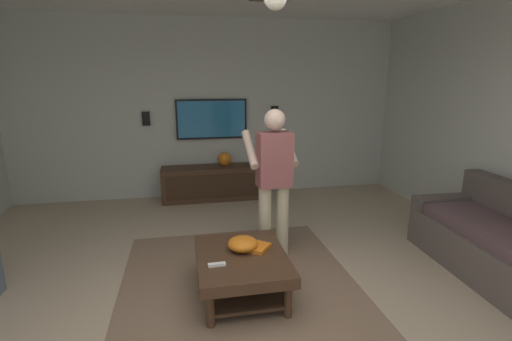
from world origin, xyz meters
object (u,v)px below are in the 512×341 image
object	(u,v)px
tv	(212,119)
vase_round	(225,159)
book	(259,247)
couch	(505,246)
bowl	(243,244)
wall_speaker_left	(275,112)
person_standing	(274,175)
wall_speaker_right	(146,119)
remote_white	(217,265)
coffee_table	(242,265)
media_console	(215,183)

from	to	relation	value
tv	vase_round	xyz separation A→B (m)	(-0.22, -0.18, -0.64)
book	couch	bearing A→B (deg)	-57.45
bowl	vase_round	bearing A→B (deg)	-3.21
wall_speaker_left	vase_round	bearing A→B (deg)	104.46
book	wall_speaker_left	bearing A→B (deg)	22.01
person_standing	wall_speaker_right	bearing A→B (deg)	28.28
remote_white	book	distance (m)	0.48
coffee_table	book	xyz separation A→B (m)	(0.07, -0.17, 0.12)
coffee_table	wall_speaker_left	distance (m)	3.48
person_standing	remote_white	world-z (taller)	person_standing
coffee_table	bowl	bearing A→B (deg)	-16.57
media_console	tv	world-z (taller)	tv
couch	book	bearing A→B (deg)	-3.16
tv	book	size ratio (longest dim) A/B	5.25
couch	bowl	size ratio (longest dim) A/B	6.95
coffee_table	media_console	size ratio (longest dim) A/B	0.59
person_standing	wall_speaker_right	xyz separation A→B (m)	(2.42, 1.50, 0.39)
tv	person_standing	distance (m)	2.48
book	wall_speaker_left	size ratio (longest dim) A/B	1.00
remote_white	coffee_table	bearing A→B (deg)	32.86
media_console	tv	xyz separation A→B (m)	(0.24, 0.00, 1.02)
book	wall_speaker_left	xyz separation A→B (m)	(3.06, -0.90, 0.97)
vase_round	couch	bearing A→B (deg)	-141.58
tv	bowl	xyz separation A→B (m)	(-3.03, -0.02, -0.83)
media_console	book	distance (m)	2.81
remote_white	tv	bearing A→B (deg)	83.29
wall_speaker_left	wall_speaker_right	bearing A→B (deg)	90.00
media_console	wall_speaker_left	world-z (taller)	wall_speaker_left
media_console	vase_round	world-z (taller)	vase_round
person_standing	vase_round	size ratio (longest dim) A/B	7.45
remote_white	person_standing	bearing A→B (deg)	48.69
bowl	wall_speaker_right	bearing A→B (deg)	19.22
coffee_table	tv	distance (m)	3.27
media_console	book	world-z (taller)	media_console
bowl	person_standing	bearing A→B (deg)	-35.45
media_console	person_standing	distance (m)	2.31
remote_white	wall_speaker_right	world-z (taller)	wall_speaker_right
wall_speaker_right	book	bearing A→B (deg)	-158.42
bowl	vase_round	xyz separation A→B (m)	(2.81, -0.16, 0.20)
couch	remote_white	world-z (taller)	couch
media_console	vase_round	distance (m)	0.42
remote_white	couch	bearing A→B (deg)	-2.68
coffee_table	person_standing	world-z (taller)	person_standing
person_standing	remote_white	xyz separation A→B (m)	(-0.87, 0.70, -0.52)
media_console	book	size ratio (longest dim) A/B	7.73
media_console	vase_round	size ratio (longest dim) A/B	7.73
media_console	wall_speaker_right	xyz separation A→B (m)	(0.25, 1.04, 1.05)
person_standing	vase_round	bearing A→B (deg)	3.85
couch	vase_round	size ratio (longest dim) A/B	8.81
vase_round	wall_speaker_right	world-z (taller)	wall_speaker_right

